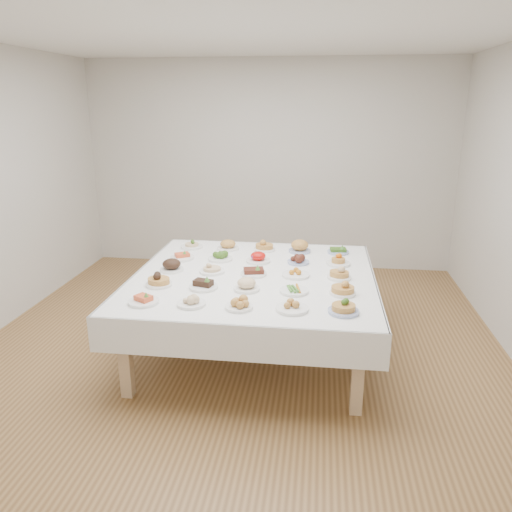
# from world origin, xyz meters

# --- Properties ---
(room_envelope) EXTENTS (5.02, 5.02, 2.81)m
(room_envelope) POSITION_xyz_m (0.00, 0.00, 1.83)
(room_envelope) COLOR olive
(room_envelope) RESTS_ON ground
(display_table) EXTENTS (2.16, 2.16, 0.75)m
(display_table) POSITION_xyz_m (0.15, -0.11, 0.68)
(display_table) COLOR white
(display_table) RESTS_ON ground
(dish_0) EXTENTS (0.23, 0.23, 0.09)m
(dish_0) POSITION_xyz_m (-0.61, -0.88, 0.79)
(dish_0) COLOR white
(dish_0) RESTS_ON display_table
(dish_1) EXTENTS (0.22, 0.22, 0.09)m
(dish_1) POSITION_xyz_m (-0.23, -0.87, 0.79)
(dish_1) COLOR white
(dish_1) RESTS_ON display_table
(dish_2) EXTENTS (0.21, 0.21, 0.09)m
(dish_2) POSITION_xyz_m (0.14, -0.89, 0.79)
(dish_2) COLOR white
(dish_2) RESTS_ON display_table
(dish_3) EXTENTS (0.24, 0.24, 0.11)m
(dish_3) POSITION_xyz_m (0.54, -0.87, 0.80)
(dish_3) COLOR white
(dish_3) RESTS_ON display_table
(dish_4) EXTENTS (0.23, 0.23, 0.13)m
(dish_4) POSITION_xyz_m (0.92, -0.87, 0.81)
(dish_4) COLOR #4C66B2
(dish_4) RESTS_ON display_table
(dish_5) EXTENTS (0.25, 0.24, 0.14)m
(dish_5) POSITION_xyz_m (-0.61, -0.50, 0.82)
(dish_5) COLOR white
(dish_5) RESTS_ON display_table
(dish_6) EXTENTS (0.24, 0.24, 0.11)m
(dish_6) POSITION_xyz_m (-0.22, -0.51, 0.80)
(dish_6) COLOR white
(dish_6) RESTS_ON display_table
(dish_7) EXTENTS (0.22, 0.22, 0.11)m
(dish_7) POSITION_xyz_m (0.14, -0.50, 0.80)
(dish_7) COLOR white
(dish_7) RESTS_ON display_table
(dish_8) EXTENTS (0.23, 0.23, 0.06)m
(dish_8) POSITION_xyz_m (0.53, -0.50, 0.78)
(dish_8) COLOR white
(dish_8) RESTS_ON display_table
(dish_9) EXTENTS (0.21, 0.21, 0.13)m
(dish_9) POSITION_xyz_m (0.93, -0.50, 0.81)
(dish_9) COLOR white
(dish_9) RESTS_ON display_table
(dish_10) EXTENTS (0.21, 0.21, 0.11)m
(dish_10) POSITION_xyz_m (-0.61, -0.11, 0.80)
(dish_10) COLOR white
(dish_10) RESTS_ON display_table
(dish_11) EXTENTS (0.24, 0.24, 0.13)m
(dish_11) POSITION_xyz_m (-0.24, -0.11, 0.81)
(dish_11) COLOR white
(dish_11) RESTS_ON display_table
(dish_12) EXTENTS (0.23, 0.23, 0.11)m
(dish_12) POSITION_xyz_m (0.15, -0.12, 0.80)
(dish_12) COLOR white
(dish_12) RESTS_ON display_table
(dish_13) EXTENTS (0.24, 0.24, 0.10)m
(dish_13) POSITION_xyz_m (0.53, -0.11, 0.79)
(dish_13) COLOR white
(dish_13) RESTS_ON display_table
(dish_14) EXTENTS (0.23, 0.22, 0.13)m
(dish_14) POSITION_xyz_m (0.91, -0.12, 0.81)
(dish_14) COLOR white
(dish_14) RESTS_ON display_table
(dish_15) EXTENTS (0.23, 0.23, 0.09)m
(dish_15) POSITION_xyz_m (-0.62, 0.26, 0.78)
(dish_15) COLOR white
(dish_15) RESTS_ON display_table
(dish_16) EXTENTS (0.24, 0.24, 0.10)m
(dish_16) POSITION_xyz_m (-0.24, 0.28, 0.79)
(dish_16) COLOR white
(dish_16) RESTS_ON display_table
(dish_17) EXTENTS (0.23, 0.23, 0.13)m
(dish_17) POSITION_xyz_m (0.14, 0.26, 0.81)
(dish_17) COLOR white
(dish_17) RESTS_ON display_table
(dish_18) EXTENTS (0.21, 0.21, 0.10)m
(dish_18) POSITION_xyz_m (0.53, 0.27, 0.80)
(dish_18) COLOR #4C66B2
(dish_18) RESTS_ON display_table
(dish_19) EXTENTS (0.22, 0.22, 0.12)m
(dish_19) POSITION_xyz_m (0.91, 0.27, 0.80)
(dish_19) COLOR white
(dish_19) RESTS_ON display_table
(dish_20) EXTENTS (0.23, 0.23, 0.11)m
(dish_20) POSITION_xyz_m (-0.62, 0.66, 0.80)
(dish_20) COLOR white
(dish_20) RESTS_ON display_table
(dish_21) EXTENTS (0.23, 0.23, 0.12)m
(dish_21) POSITION_xyz_m (-0.23, 0.65, 0.80)
(dish_21) COLOR white
(dish_21) RESTS_ON display_table
(dish_22) EXTENTS (0.24, 0.23, 0.14)m
(dish_22) POSITION_xyz_m (0.16, 0.66, 0.82)
(dish_22) COLOR white
(dish_22) RESTS_ON display_table
(dish_23) EXTENTS (0.22, 0.22, 0.13)m
(dish_23) POSITION_xyz_m (0.53, 0.65, 0.81)
(dish_23) COLOR #4C66B2
(dish_23) RESTS_ON display_table
(dish_24) EXTENTS (0.22, 0.22, 0.10)m
(dish_24) POSITION_xyz_m (0.92, 0.66, 0.79)
(dish_24) COLOR #4C66B2
(dish_24) RESTS_ON display_table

